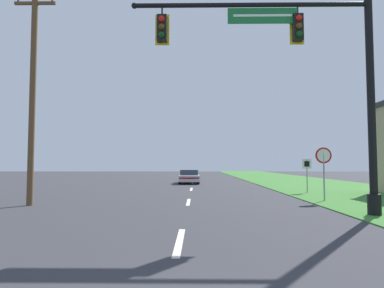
{
  "coord_description": "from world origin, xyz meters",
  "views": [
    {
      "loc": [
        0.4,
        -1.85,
        1.75
      ],
      "look_at": [
        0.0,
        25.3,
        3.35
      ],
      "focal_mm": 32.0,
      "sensor_mm": 36.0,
      "label": 1
    }
  ],
  "objects_px": {
    "car_ahead": "(189,177)",
    "route_sign_post": "(307,168)",
    "signal_mast": "(313,71)",
    "stop_sign": "(324,162)",
    "utility_pole_near": "(33,89)"
  },
  "relations": [
    {
      "from": "car_ahead",
      "to": "route_sign_post",
      "type": "relative_size",
      "value": 2.18
    },
    {
      "from": "signal_mast",
      "to": "utility_pole_near",
      "type": "relative_size",
      "value": 0.88
    },
    {
      "from": "signal_mast",
      "to": "car_ahead",
      "type": "distance_m",
      "value": 20.56
    },
    {
      "from": "stop_sign",
      "to": "car_ahead",
      "type": "bearing_deg",
      "value": 114.15
    },
    {
      "from": "route_sign_post",
      "to": "utility_pole_near",
      "type": "distance_m",
      "value": 15.58
    },
    {
      "from": "signal_mast",
      "to": "utility_pole_near",
      "type": "xyz_separation_m",
      "value": [
        -11.13,
        2.77,
        0.04
      ]
    },
    {
      "from": "car_ahead",
      "to": "route_sign_post",
      "type": "xyz_separation_m",
      "value": [
        7.4,
        -10.38,
        0.92
      ]
    },
    {
      "from": "signal_mast",
      "to": "route_sign_post",
      "type": "xyz_separation_m",
      "value": [
        2.66,
        9.15,
        -3.45
      ]
    },
    {
      "from": "stop_sign",
      "to": "utility_pole_near",
      "type": "bearing_deg",
      "value": -172.33
    },
    {
      "from": "stop_sign",
      "to": "route_sign_post",
      "type": "xyz_separation_m",
      "value": [
        0.68,
        4.62,
        -0.34
      ]
    },
    {
      "from": "car_ahead",
      "to": "stop_sign",
      "type": "xyz_separation_m",
      "value": [
        6.72,
        -14.99,
        1.26
      ]
    },
    {
      "from": "car_ahead",
      "to": "utility_pole_near",
      "type": "height_order",
      "value": "utility_pole_near"
    },
    {
      "from": "signal_mast",
      "to": "stop_sign",
      "type": "xyz_separation_m",
      "value": [
        1.98,
        4.53,
        -3.11
      ]
    },
    {
      "from": "signal_mast",
      "to": "utility_pole_near",
      "type": "bearing_deg",
      "value": 166.03
    },
    {
      "from": "signal_mast",
      "to": "stop_sign",
      "type": "distance_m",
      "value": 5.84
    }
  ]
}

